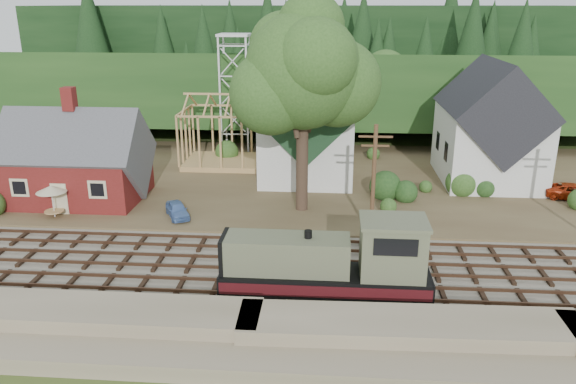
# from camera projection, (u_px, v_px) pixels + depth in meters

# --- Properties ---
(ground) EXTENTS (140.00, 140.00, 0.00)m
(ground) POSITION_uv_depth(u_px,v_px,m) (260.00, 270.00, 34.10)
(ground) COLOR #384C1E
(ground) RESTS_ON ground
(embankment) EXTENTS (64.00, 5.00, 1.60)m
(embankment) POSITION_uv_depth(u_px,v_px,m) (237.00, 352.00, 26.07)
(embankment) COLOR #7F7259
(embankment) RESTS_ON ground
(railroad_bed) EXTENTS (64.00, 11.00, 0.16)m
(railroad_bed) POSITION_uv_depth(u_px,v_px,m) (260.00, 268.00, 34.07)
(railroad_bed) COLOR #726B5B
(railroad_bed) RESTS_ON ground
(village_flat) EXTENTS (64.00, 26.00, 0.30)m
(village_flat) POSITION_uv_depth(u_px,v_px,m) (285.00, 179.00, 51.05)
(village_flat) COLOR brown
(village_flat) RESTS_ON ground
(hillside) EXTENTS (70.00, 28.96, 12.74)m
(hillside) POSITION_uv_depth(u_px,v_px,m) (300.00, 126.00, 73.77)
(hillside) COLOR #1E3F19
(hillside) RESTS_ON ground
(ridge) EXTENTS (80.00, 20.00, 12.00)m
(ridge) POSITION_uv_depth(u_px,v_px,m) (306.00, 105.00, 88.88)
(ridge) COLOR black
(ridge) RESTS_ON ground
(depot) EXTENTS (10.80, 7.41, 9.00)m
(depot) POSITION_uv_depth(u_px,v_px,m) (77.00, 164.00, 44.65)
(depot) COLOR #5D1915
(depot) RESTS_ON village_flat
(church) EXTENTS (8.40, 15.17, 13.00)m
(church) POSITION_uv_depth(u_px,v_px,m) (308.00, 121.00, 50.88)
(church) COLOR silver
(church) RESTS_ON village_flat
(farmhouse) EXTENTS (8.40, 10.80, 10.60)m
(farmhouse) POSITION_uv_depth(u_px,v_px,m) (490.00, 129.00, 49.14)
(farmhouse) COLOR silver
(farmhouse) RESTS_ON village_flat
(timber_frame) EXTENTS (8.20, 6.20, 6.99)m
(timber_frame) POSITION_uv_depth(u_px,v_px,m) (226.00, 135.00, 54.28)
(timber_frame) COLOR tan
(timber_frame) RESTS_ON village_flat
(lattice_tower) EXTENTS (3.20, 3.20, 12.12)m
(lattice_tower) POSITION_uv_depth(u_px,v_px,m) (235.00, 58.00, 57.78)
(lattice_tower) COLOR silver
(lattice_tower) RESTS_ON village_flat
(big_tree) EXTENTS (10.90, 8.40, 14.70)m
(big_tree) POSITION_uv_depth(u_px,v_px,m) (305.00, 79.00, 40.19)
(big_tree) COLOR #38281E
(big_tree) RESTS_ON village_flat
(telegraph_pole_near) EXTENTS (2.20, 0.28, 8.00)m
(telegraph_pole_near) POSITION_uv_depth(u_px,v_px,m) (373.00, 180.00, 37.13)
(telegraph_pole_near) COLOR #4C331E
(telegraph_pole_near) RESTS_ON ground
(locomotive) EXTENTS (11.20, 2.80, 4.50)m
(locomotive) POSITION_uv_depth(u_px,v_px,m) (333.00, 264.00, 30.29)
(locomotive) COLOR black
(locomotive) RESTS_ON railroad_bed
(car_blue) EXTENTS (2.69, 3.54, 1.12)m
(car_blue) POSITION_uv_depth(u_px,v_px,m) (177.00, 210.00, 41.49)
(car_blue) COLOR #587FBE
(car_blue) RESTS_ON village_flat
(car_green) EXTENTS (3.50, 2.26, 1.09)m
(car_green) POSITION_uv_depth(u_px,v_px,m) (20.00, 184.00, 47.41)
(car_green) COLOR #78A472
(car_green) RESTS_ON village_flat
(car_red) EXTENTS (4.79, 3.07, 1.23)m
(car_red) POSITION_uv_depth(u_px,v_px,m) (574.00, 192.00, 45.30)
(car_red) COLOR #AF2C0E
(car_red) RESTS_ON village_flat
(patio_set) EXTENTS (2.19, 2.19, 2.44)m
(patio_set) POSITION_uv_depth(u_px,v_px,m) (51.00, 190.00, 41.04)
(patio_set) COLOR silver
(patio_set) RESTS_ON village_flat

